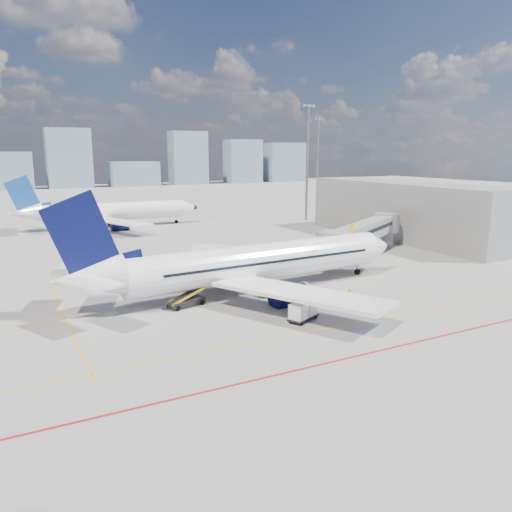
{
  "coord_description": "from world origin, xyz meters",
  "views": [
    {
      "loc": [
        -24.91,
        -39.96,
        15.25
      ],
      "look_at": [
        0.18,
        7.73,
        4.0
      ],
      "focal_mm": 35.0,
      "sensor_mm": 36.0,
      "label": 1
    }
  ],
  "objects_px": {
    "baggage_tug": "(320,297)",
    "cargo_dolly": "(303,310)",
    "second_aircraft": "(108,212)",
    "ramp_worker": "(350,297)",
    "belt_loader": "(187,301)",
    "main_aircraft": "(248,264)"
  },
  "relations": [
    {
      "from": "ramp_worker",
      "to": "second_aircraft",
      "type": "bearing_deg",
      "value": 24.58
    },
    {
      "from": "main_aircraft",
      "to": "second_aircraft",
      "type": "xyz_separation_m",
      "value": [
        -3.51,
        56.7,
        0.01
      ]
    },
    {
      "from": "baggage_tug",
      "to": "ramp_worker",
      "type": "bearing_deg",
      "value": -59.23
    },
    {
      "from": "baggage_tug",
      "to": "cargo_dolly",
      "type": "bearing_deg",
      "value": -157.25
    },
    {
      "from": "baggage_tug",
      "to": "cargo_dolly",
      "type": "distance_m",
      "value": 5.65
    },
    {
      "from": "baggage_tug",
      "to": "belt_loader",
      "type": "relative_size",
      "value": 0.41
    },
    {
      "from": "cargo_dolly",
      "to": "belt_loader",
      "type": "relative_size",
      "value": 0.63
    },
    {
      "from": "belt_loader",
      "to": "cargo_dolly",
      "type": "bearing_deg",
      "value": -64.04
    },
    {
      "from": "main_aircraft",
      "to": "cargo_dolly",
      "type": "xyz_separation_m",
      "value": [
        0.21,
        -10.75,
        -2.25
      ]
    },
    {
      "from": "ramp_worker",
      "to": "baggage_tug",
      "type": "bearing_deg",
      "value": 62.49
    },
    {
      "from": "baggage_tug",
      "to": "ramp_worker",
      "type": "distance_m",
      "value": 2.98
    },
    {
      "from": "belt_loader",
      "to": "ramp_worker",
      "type": "xyz_separation_m",
      "value": [
        14.52,
        -7.58,
        0.36
      ]
    },
    {
      "from": "second_aircraft",
      "to": "belt_loader",
      "type": "distance_m",
      "value": 58.58
    },
    {
      "from": "baggage_tug",
      "to": "cargo_dolly",
      "type": "relative_size",
      "value": 0.66
    },
    {
      "from": "baggage_tug",
      "to": "belt_loader",
      "type": "distance_m",
      "value": 13.55
    },
    {
      "from": "main_aircraft",
      "to": "ramp_worker",
      "type": "height_order",
      "value": "main_aircraft"
    },
    {
      "from": "belt_loader",
      "to": "ramp_worker",
      "type": "bearing_deg",
      "value": -42.82
    },
    {
      "from": "second_aircraft",
      "to": "ramp_worker",
      "type": "bearing_deg",
      "value": -79.34
    },
    {
      "from": "belt_loader",
      "to": "ramp_worker",
      "type": "distance_m",
      "value": 16.38
    },
    {
      "from": "cargo_dolly",
      "to": "ramp_worker",
      "type": "distance_m",
      "value": 6.73
    },
    {
      "from": "baggage_tug",
      "to": "main_aircraft",
      "type": "bearing_deg",
      "value": 106.59
    },
    {
      "from": "second_aircraft",
      "to": "cargo_dolly",
      "type": "height_order",
      "value": "second_aircraft"
    }
  ]
}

